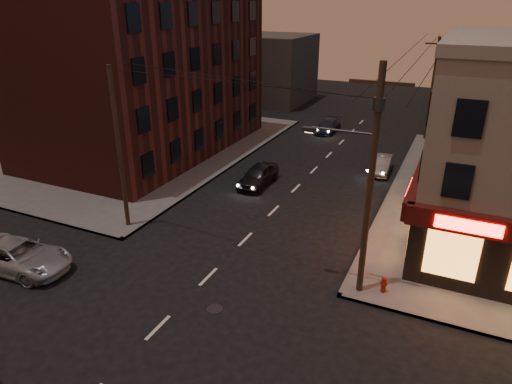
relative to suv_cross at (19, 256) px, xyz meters
The scene contains 13 objects.
ground 8.70m from the suv_cross, ahead, with size 120.00×120.00×0.00m, color black.
sidewalk_nw 20.53m from the suv_cross, 117.14° to the left, with size 24.00×28.00×0.15m, color #514F4C.
brick_apartment 20.07m from the suv_cross, 107.79° to the left, with size 12.00×20.00×13.00m, color #431915.
bg_building_nw 41.62m from the suv_cross, 96.03° to the left, with size 9.00×10.00×8.00m, color #3F3D3A.
bg_building_ne_b 55.31m from the suv_cross, 68.07° to the left, with size 8.00×8.00×6.00m, color #3F3D3A.
utility_pole_main 16.90m from the suv_cross, 18.27° to the left, with size 4.20×0.44×10.00m.
utility_pole_far 35.08m from the suv_cross, 63.71° to the left, with size 0.26×0.26×9.00m, color #382619.
utility_pole_west 7.20m from the suv_cross, 72.27° to the left, with size 0.24×0.24×9.00m, color #382619.
suv_cross is the anchor object (origin of this frame).
sedan_near 15.89m from the suv_cross, 67.79° to the left, with size 1.73×4.29×1.46m, color black.
sedan_mid 24.87m from the suv_cross, 57.45° to the left, with size 1.34×3.83×1.26m, color #625F5C.
sedan_far 30.73m from the suv_cross, 77.72° to the left, with size 1.68×4.12×1.20m, color #1A2035.
fire_hydrant 17.29m from the suv_cross, 18.04° to the left, with size 0.34×0.34×0.77m.
Camera 1 is at (9.79, -11.68, 12.30)m, focal length 32.00 mm.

